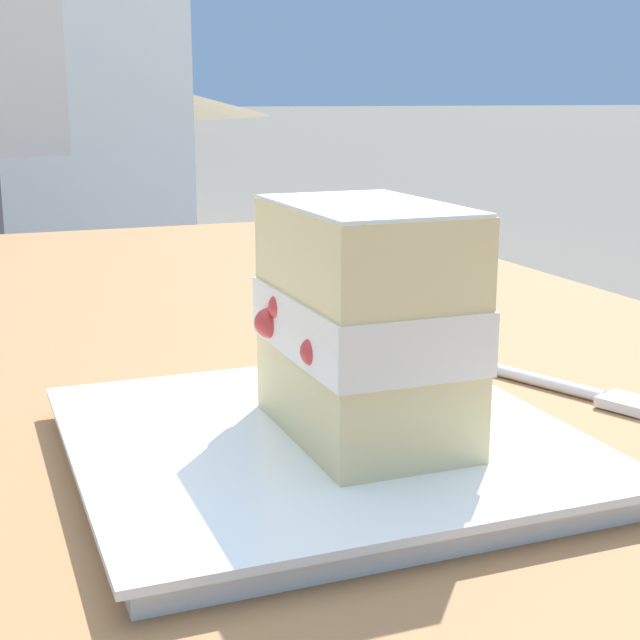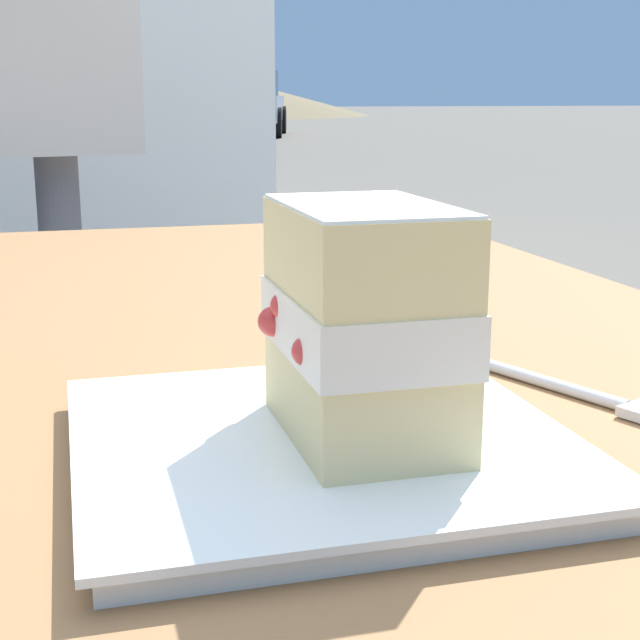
# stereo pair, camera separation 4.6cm
# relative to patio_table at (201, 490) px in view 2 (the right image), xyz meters

# --- Properties ---
(patio_table) EXTENTS (1.42, 0.89, 0.72)m
(patio_table) POSITION_rel_patio_table_xyz_m (0.00, 0.00, 0.00)
(patio_table) COLOR olive
(patio_table) RESTS_ON ground
(dessert_plate) EXTENTS (0.25, 0.25, 0.02)m
(dessert_plate) POSITION_rel_patio_table_xyz_m (-0.20, -0.04, 0.10)
(dessert_plate) COLOR white
(dessert_plate) RESTS_ON patio_table
(cake_slice) EXTENTS (0.12, 0.08, 0.12)m
(cake_slice) POSITION_rel_patio_table_xyz_m (-0.21, -0.05, 0.17)
(cake_slice) COLOR #EAD18C
(cake_slice) RESTS_ON dessert_plate
(dessert_fork) EXTENTS (0.16, 0.08, 0.01)m
(dessert_fork) POSITION_rel_patio_table_xyz_m (-0.13, -0.21, 0.10)
(dessert_fork) COLOR silver
(dessert_fork) RESTS_ON patio_table
(parked_car_near) EXTENTS (1.80, 4.25, 1.57)m
(parked_car_near) POSITION_rel_patio_table_xyz_m (15.50, -0.69, 0.19)
(parked_car_near) COLOR navy
(parked_car_near) RESTS_ON ground
(parked_car_far) EXTENTS (4.53, 2.87, 1.49)m
(parked_car_far) POSITION_rel_patio_table_xyz_m (21.47, -4.05, 0.16)
(parked_car_far) COLOR #B7BABF
(parked_car_far) RESTS_ON ground
(parked_car_extra) EXTENTS (3.18, 4.90, 1.47)m
(parked_car_extra) POSITION_rel_patio_table_xyz_m (26.13, -2.84, 0.16)
(parked_car_extra) COLOR beige
(parked_car_extra) RESTS_ON ground
(distant_hill) EXTENTS (25.22, 25.22, 3.30)m
(distant_hill) POSITION_rel_patio_table_xyz_m (46.34, -2.08, 1.02)
(distant_hill) COLOR olive
(distant_hill) RESTS_ON ground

